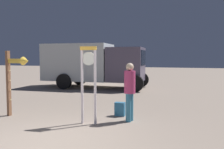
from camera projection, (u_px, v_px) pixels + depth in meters
name	position (u px, v px, depth m)	size (l,w,h in m)	color
ground_plane	(43.00, 144.00, 4.99)	(80.00, 80.00, 0.00)	gray
standing_clock	(89.00, 77.00, 6.42)	(0.46, 0.14, 2.14)	white
arrow_sign	(15.00, 73.00, 7.16)	(0.99, 0.34, 2.05)	brown
person_near_clock	(130.00, 89.00, 6.70)	(0.32, 0.32, 1.69)	teal
backpack	(120.00, 109.00, 7.37)	(0.31, 0.23, 0.43)	teal
box_truck_near	(92.00, 63.00, 14.28)	(6.37, 2.87, 2.66)	silver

